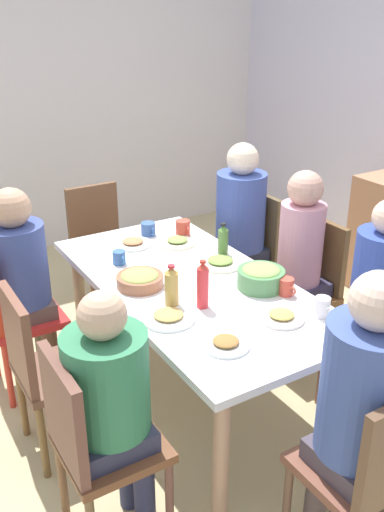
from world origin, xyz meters
TOP-DOWN VIEW (x-y plane):
  - ground_plane at (0.00, 0.00)m, footprint 6.18×6.18m
  - wall_left at (-2.63, 0.00)m, footprint 0.12×4.70m
  - dining_table at (0.00, 0.00)m, footprint 1.81×0.89m
  - chair_0 at (-1.28, 0.00)m, footprint 0.40×0.40m
  - chair_1 at (1.28, 0.00)m, footprint 0.40×0.40m
  - person_1 at (1.20, 0.00)m, footprint 0.33×0.33m
  - chair_2 at (0.60, -0.83)m, footprint 0.40×0.40m
  - person_2 at (0.60, -0.74)m, footprint 0.33×0.33m
  - chair_3 at (0.60, 0.83)m, footprint 0.40×0.40m
  - person_3 at (0.60, 0.74)m, footprint 0.30×0.30m
  - chair_4 at (-0.60, -0.83)m, footprint 0.40×0.40m
  - person_4 at (-0.60, -0.74)m, footprint 0.32×0.32m
  - chair_5 at (0.00, -0.83)m, footprint 0.40×0.40m
  - chair_6 at (-0.60, 0.83)m, footprint 0.40×0.40m
  - person_6 at (-0.60, 0.74)m, footprint 0.33×0.33m
  - chair_7 at (0.00, 0.83)m, footprint 0.40×0.40m
  - person_7 at (-0.00, 0.73)m, footprint 0.30×0.30m
  - plate_0 at (0.55, 0.16)m, footprint 0.21×0.21m
  - plate_1 at (-0.61, -0.05)m, footprint 0.23×0.23m
  - plate_2 at (0.60, -0.19)m, footprint 0.21×0.21m
  - plate_3 at (-0.49, 0.19)m, footprint 0.23×0.23m
  - plate_4 at (-0.11, 0.25)m, footprint 0.26×0.26m
  - plate_5 at (0.28, -0.30)m, footprint 0.25×0.25m
  - bowl_0 at (-0.10, -0.26)m, footprint 0.24×0.24m
  - bowl_1 at (0.24, 0.27)m, footprint 0.24×0.24m
  - cup_0 at (0.37, 0.33)m, footprint 0.11×0.08m
  - cup_1 at (-0.59, 0.29)m, footprint 0.13×0.09m
  - cup_2 at (-0.41, -0.23)m, footprint 0.11×0.07m
  - cup_3 at (0.62, 0.34)m, footprint 0.11×0.07m
  - cup_4 at (-0.71, 0.11)m, footprint 0.13×0.09m
  - bottle_0 at (0.25, -0.09)m, footprint 0.06×0.06m
  - bottle_1 at (0.18, -0.22)m, footprint 0.07×0.07m
  - bottle_2 at (-0.20, 0.33)m, footprint 0.06×0.06m

SIDE VIEW (x-z plane):
  - ground_plane at x=0.00m, z-range 0.00..0.00m
  - chair_0 at x=-1.28m, z-range 0.06..0.96m
  - chair_1 at x=1.28m, z-range 0.06..0.96m
  - chair_2 at x=0.60m, z-range 0.06..0.96m
  - chair_3 at x=0.60m, z-range 0.06..0.96m
  - chair_4 at x=-0.60m, z-range 0.06..0.96m
  - chair_5 at x=0.00m, z-range 0.06..0.96m
  - chair_6 at x=-0.60m, z-range 0.06..0.96m
  - chair_7 at x=0.00m, z-range 0.06..0.96m
  - dining_table at x=0.00m, z-range 0.28..1.02m
  - person_2 at x=0.60m, z-range 0.12..1.27m
  - person_7 at x=0.00m, z-range 0.11..1.34m
  - person_3 at x=0.60m, z-range 0.11..1.34m
  - person_4 at x=-0.60m, z-range 0.13..1.34m
  - plate_0 at x=0.55m, z-range 0.73..0.77m
  - plate_2 at x=0.60m, z-range 0.73..0.77m
  - plate_5 at x=0.28m, z-range 0.73..0.77m
  - plate_1 at x=-0.61m, z-range 0.73..0.77m
  - plate_3 at x=-0.49m, z-range 0.73..0.77m
  - plate_4 at x=-0.11m, z-range 0.73..0.77m
  - person_6 at x=-0.60m, z-range 0.13..1.40m
  - person_1 at x=1.20m, z-range 0.13..1.41m
  - cup_2 at x=-0.41m, z-range 0.73..0.81m
  - bowl_0 at x=-0.10m, z-range 0.73..0.81m
  - cup_4 at x=-0.71m, z-range 0.73..0.81m
  - cup_0 at x=0.37m, z-range 0.73..0.82m
  - cup_3 at x=0.62m, z-range 0.73..0.83m
  - cup_1 at x=-0.59m, z-range 0.73..0.83m
  - bowl_1 at x=0.24m, z-range 0.73..0.85m
  - bottle_2 at x=-0.20m, z-range 0.73..0.93m
  - bottle_1 at x=0.18m, z-range 0.73..0.95m
  - bottle_0 at x=0.25m, z-range 0.73..0.97m
  - wall_left at x=-2.63m, z-range 0.00..2.60m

